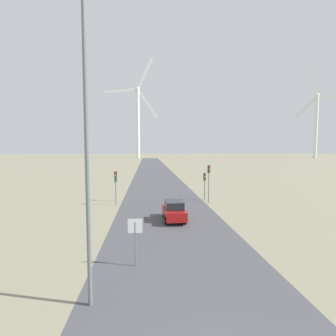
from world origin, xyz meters
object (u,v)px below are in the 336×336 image
Objects in this scene: traffic_light_post_mid_left at (116,182)px; streetlamp at (86,118)px; traffic_light_post_near_right at (205,180)px; wind_turbine_center at (316,119)px; stop_sign_near at (135,233)px; traffic_light_post_mid_right at (209,176)px; traffic_light_post_near_left at (116,181)px; wind_turbine_left at (138,115)px; car_approaching at (174,211)px.

streetlamp is at bearing -86.10° from traffic_light_post_mid_left.
traffic_light_post_near_right is 169.34m from wind_turbine_center.
stop_sign_near is at bearing -80.02° from traffic_light_post_mid_left.
traffic_light_post_near_left is at bearing -177.85° from traffic_light_post_mid_right.
traffic_light_post_mid_left is 0.05× the size of wind_turbine_left.
stop_sign_near is 16.15m from traffic_light_post_near_left.
streetlamp is at bearing -88.81° from wind_turbine_left.
traffic_light_post_mid_right is 170.41m from wind_turbine_center.
stop_sign_near is 0.82× the size of traffic_light_post_mid_left.
wind_turbine_left is 1.09× the size of wind_turbine_center.
wind_turbine_center reaches higher than car_approaching.
stop_sign_near is 18.56m from traffic_light_post_mid_left.
traffic_light_post_mid_right reaches higher than traffic_light_post_mid_left.
traffic_light_post_near_right is 0.05× the size of wind_turbine_left.
wind_turbine_center is (112.79, 153.68, 17.69)m from streetlamp.
traffic_light_post_near_left is 2.48m from traffic_light_post_mid_left.
wind_turbine_center reaches higher than traffic_light_post_near_right.
wind_turbine_center is (113.98, 134.30, 22.59)m from traffic_light_post_near_left.
wind_turbine_left is at bearing 93.15° from car_approaching.
traffic_light_post_near_right is (7.86, 17.86, 0.65)m from stop_sign_near.
traffic_light_post_mid_left is at bearing -130.91° from wind_turbine_center.
traffic_light_post_near_right is (9.59, 21.40, -5.24)m from streetlamp.
traffic_light_post_mid_left is at bearing 93.90° from streetlamp.
streetlamp reaches higher than traffic_light_post_mid_left.
streetlamp is 3.90× the size of traffic_light_post_mid_left.
traffic_light_post_near_right reaches higher than car_approaching.
car_approaching is 0.06× the size of wind_turbine_left.
wind_turbine_left is at bearing 176.35° from wind_turbine_center.
traffic_light_post_mid_left is at bearing 169.83° from traffic_light_post_mid_right.
traffic_light_post_near_right is 0.83× the size of car_approaching.
car_approaching is at bearing -48.68° from traffic_light_post_near_left.
traffic_light_post_near_left is at bearing -83.04° from traffic_light_post_mid_left.
traffic_light_post_mid_left is (-11.08, 0.41, -0.11)m from traffic_light_post_near_right.
traffic_light_post_mid_right is (0.14, -1.60, 0.77)m from traffic_light_post_near_right.
stop_sign_near is at bearing -113.76° from traffic_light_post_near_right.
traffic_light_post_near_right is 142.55m from wind_turbine_left.
traffic_light_post_mid_right is at bearing 63.78° from stop_sign_near.
traffic_light_post_mid_right is (8.01, 16.26, 1.42)m from stop_sign_near.
traffic_light_post_near_right is at bearing 65.85° from streetlamp.
wind_turbine_center reaches higher than traffic_light_post_mid_right.
streetlamp is 2.84× the size of traffic_light_post_mid_right.
wind_turbine_center reaches higher than traffic_light_post_mid_left.
traffic_light_post_mid_right is at bearing -127.59° from wind_turbine_center.
wind_turbine_left is at bearing 91.19° from streetlamp.
traffic_light_post_near_right reaches higher than stop_sign_near.
wind_turbine_left is (-8.16, 148.54, 26.86)m from car_approaching.
stop_sign_near is at bearing 63.92° from streetlamp.
car_approaching is 179.39m from wind_turbine_center.
streetlamp is 3.28× the size of traffic_light_post_near_left.
stop_sign_near is at bearing -116.22° from traffic_light_post_mid_right.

